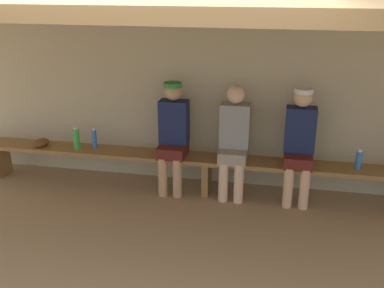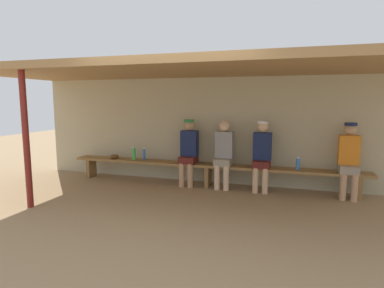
{
  "view_description": "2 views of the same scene",
  "coord_description": "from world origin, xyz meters",
  "px_view_note": "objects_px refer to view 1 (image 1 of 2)",
  "views": [
    {
      "loc": [
        0.83,
        -3.42,
        2.48
      ],
      "look_at": [
        -0.09,
        1.08,
        0.79
      ],
      "focal_mm": 42.63,
      "sensor_mm": 36.0,
      "label": 1
    },
    {
      "loc": [
        1.58,
        -4.55,
        1.73
      ],
      "look_at": [
        -0.26,
        1.31,
        0.89
      ],
      "focal_mm": 29.78,
      "sensor_mm": 36.0,
      "label": 2
    }
  ],
  "objects_px": {
    "bench": "(207,163)",
    "baseball_glove_dark_brown": "(41,143)",
    "water_bottle_blue": "(359,160)",
    "water_bottle_clear": "(94,138)",
    "player_in_red": "(173,132)",
    "player_shirtless_tan": "(234,138)",
    "player_in_blue": "(299,141)",
    "water_bottle_green": "(76,139)"
  },
  "relations": [
    {
      "from": "player_in_blue",
      "to": "bench",
      "type": "bearing_deg",
      "value": -179.81
    },
    {
      "from": "bench",
      "to": "player_in_blue",
      "type": "relative_size",
      "value": 4.46
    },
    {
      "from": "player_in_blue",
      "to": "player_shirtless_tan",
      "type": "relative_size",
      "value": 1.01
    },
    {
      "from": "water_bottle_green",
      "to": "baseball_glove_dark_brown",
      "type": "xyz_separation_m",
      "value": [
        -0.49,
        0.0,
        -0.09
      ]
    },
    {
      "from": "water_bottle_blue",
      "to": "bench",
      "type": "bearing_deg",
      "value": -179.95
    },
    {
      "from": "player_in_red",
      "to": "water_bottle_clear",
      "type": "bearing_deg",
      "value": 177.81
    },
    {
      "from": "player_in_red",
      "to": "baseball_glove_dark_brown",
      "type": "xyz_separation_m",
      "value": [
        -1.72,
        -0.04,
        -0.24
      ]
    },
    {
      "from": "bench",
      "to": "player_in_red",
      "type": "relative_size",
      "value": 4.46
    },
    {
      "from": "water_bottle_blue",
      "to": "water_bottle_clear",
      "type": "xyz_separation_m",
      "value": [
        -3.15,
        0.04,
        0.01
      ]
    },
    {
      "from": "bench",
      "to": "player_shirtless_tan",
      "type": "height_order",
      "value": "player_shirtless_tan"
    },
    {
      "from": "water_bottle_blue",
      "to": "water_bottle_clear",
      "type": "relative_size",
      "value": 0.89
    },
    {
      "from": "player_shirtless_tan",
      "to": "baseball_glove_dark_brown",
      "type": "xyz_separation_m",
      "value": [
        -2.45,
        -0.03,
        -0.22
      ]
    },
    {
      "from": "player_in_red",
      "to": "baseball_glove_dark_brown",
      "type": "relative_size",
      "value": 5.6
    },
    {
      "from": "water_bottle_green",
      "to": "player_in_red",
      "type": "bearing_deg",
      "value": 1.87
    },
    {
      "from": "bench",
      "to": "water_bottle_blue",
      "type": "xyz_separation_m",
      "value": [
        1.72,
        0.0,
        0.18
      ]
    },
    {
      "from": "player_shirtless_tan",
      "to": "water_bottle_blue",
      "type": "xyz_separation_m",
      "value": [
        1.4,
        -0.0,
        -0.16
      ]
    },
    {
      "from": "player_in_blue",
      "to": "water_bottle_blue",
      "type": "relative_size",
      "value": 5.84
    },
    {
      "from": "player_in_blue",
      "to": "water_bottle_green",
      "type": "relative_size",
      "value": 4.81
    },
    {
      "from": "water_bottle_blue",
      "to": "player_in_blue",
      "type": "bearing_deg",
      "value": 179.81
    },
    {
      "from": "bench",
      "to": "player_in_blue",
      "type": "bearing_deg",
      "value": 0.19
    },
    {
      "from": "water_bottle_green",
      "to": "water_bottle_clear",
      "type": "distance_m",
      "value": 0.22
    },
    {
      "from": "baseball_glove_dark_brown",
      "to": "bench",
      "type": "bearing_deg",
      "value": -84.14
    },
    {
      "from": "player_in_red",
      "to": "water_bottle_green",
      "type": "xyz_separation_m",
      "value": [
        -1.23,
        -0.04,
        -0.15
      ]
    },
    {
      "from": "player_in_red",
      "to": "player_shirtless_tan",
      "type": "xyz_separation_m",
      "value": [
        0.73,
        -0.0,
        -0.02
      ]
    },
    {
      "from": "player_shirtless_tan",
      "to": "water_bottle_blue",
      "type": "relative_size",
      "value": 5.8
    },
    {
      "from": "water_bottle_clear",
      "to": "water_bottle_green",
      "type": "bearing_deg",
      "value": -158.57
    },
    {
      "from": "player_in_blue",
      "to": "water_bottle_green",
      "type": "bearing_deg",
      "value": -179.15
    },
    {
      "from": "player_in_red",
      "to": "player_in_blue",
      "type": "bearing_deg",
      "value": 0.0
    },
    {
      "from": "player_in_blue",
      "to": "water_bottle_clear",
      "type": "height_order",
      "value": "player_in_blue"
    },
    {
      "from": "water_bottle_blue",
      "to": "player_shirtless_tan",
      "type": "bearing_deg",
      "value": 179.93
    },
    {
      "from": "baseball_glove_dark_brown",
      "to": "player_in_red",
      "type": "bearing_deg",
      "value": -83.82
    },
    {
      "from": "baseball_glove_dark_brown",
      "to": "water_bottle_clear",
      "type": "bearing_deg",
      "value": -78.85
    },
    {
      "from": "player_in_blue",
      "to": "baseball_glove_dark_brown",
      "type": "relative_size",
      "value": 5.6
    },
    {
      "from": "bench",
      "to": "player_shirtless_tan",
      "type": "relative_size",
      "value": 4.49
    },
    {
      "from": "player_shirtless_tan",
      "to": "water_bottle_clear",
      "type": "distance_m",
      "value": 1.76
    },
    {
      "from": "water_bottle_green",
      "to": "player_in_blue",
      "type": "bearing_deg",
      "value": 0.85
    },
    {
      "from": "bench",
      "to": "baseball_glove_dark_brown",
      "type": "bearing_deg",
      "value": -179.15
    },
    {
      "from": "bench",
      "to": "player_in_blue",
      "type": "distance_m",
      "value": 1.12
    },
    {
      "from": "bench",
      "to": "water_bottle_blue",
      "type": "relative_size",
      "value": 26.06
    },
    {
      "from": "bench",
      "to": "water_bottle_clear",
      "type": "distance_m",
      "value": 1.45
    },
    {
      "from": "player_in_blue",
      "to": "water_bottle_blue",
      "type": "bearing_deg",
      "value": -0.19
    },
    {
      "from": "baseball_glove_dark_brown",
      "to": "player_shirtless_tan",
      "type": "bearing_deg",
      "value": -84.18
    }
  ]
}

